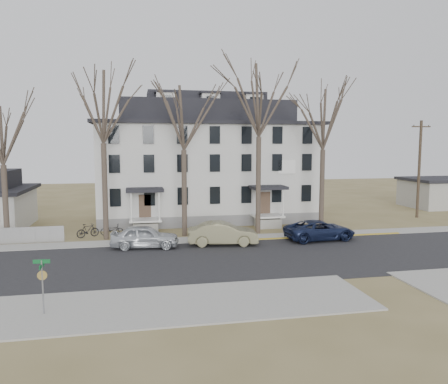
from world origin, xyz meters
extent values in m
plane|color=olive|center=(0.00, 0.00, 0.00)|extent=(120.00, 120.00, 0.00)
cube|color=#27272A|center=(0.00, 2.00, 0.00)|extent=(120.00, 10.00, 0.04)
cube|color=#A09F97|center=(0.00, 8.00, 0.00)|extent=(120.00, 2.00, 0.08)
cube|color=#A09F97|center=(-8.00, -5.00, 0.00)|extent=(20.00, 5.00, 0.08)
cube|color=gold|center=(5.00, 7.10, 0.00)|extent=(14.00, 0.25, 0.06)
cube|color=slate|center=(-2.00, 18.00, 0.50)|extent=(20.00, 10.00, 1.00)
cube|color=beige|center=(-2.00, 18.00, 5.00)|extent=(20.00, 10.00, 8.00)
cube|color=black|center=(-2.00, 18.00, 9.10)|extent=(20.80, 10.80, 0.30)
cube|color=black|center=(-2.00, 18.00, 10.25)|extent=(16.00, 7.00, 2.00)
cube|color=black|center=(-2.00, 18.00, 11.65)|extent=(11.00, 4.50, 0.80)
cube|color=white|center=(-8.00, 12.04, 1.00)|extent=(2.60, 2.00, 0.16)
cube|color=white|center=(2.50, 12.04, 1.00)|extent=(2.60, 2.00, 0.16)
cube|color=white|center=(4.50, 12.92, 5.20)|extent=(1.60, 0.08, 1.20)
cube|color=#A09F97|center=(26.00, 20.00, 1.50)|extent=(8.00, 6.00, 3.00)
cube|color=black|center=(26.00, 20.00, 3.20)|extent=(8.50, 6.50, 0.30)
cylinder|color=#473B31|center=(-11.00, 9.80, 3.64)|extent=(0.40, 0.40, 7.28)
cylinder|color=#473B31|center=(-5.00, 9.80, 3.38)|extent=(0.40, 0.40, 6.76)
cylinder|color=#473B31|center=(1.00, 9.80, 3.90)|extent=(0.40, 0.40, 7.80)
cylinder|color=#473B31|center=(6.50, 9.80, 3.38)|extent=(0.40, 0.40, 6.76)
cylinder|color=#473B31|center=(-18.00, 9.80, 2.86)|extent=(0.40, 0.40, 5.72)
cylinder|color=#3D3023|center=(18.50, 14.00, 4.75)|extent=(0.28, 0.28, 9.50)
cube|color=#3D3023|center=(18.50, 14.00, 8.90)|extent=(2.00, 0.12, 0.12)
imported|color=silver|center=(-8.16, 6.22, 0.79)|extent=(4.84, 2.38, 1.59)
imported|color=#736F4F|center=(-2.66, 6.05, 0.82)|extent=(5.18, 2.41, 1.64)
imported|color=#172040|center=(4.81, 6.22, 0.74)|extent=(5.49, 2.86, 1.48)
imported|color=black|center=(-10.63, 10.89, 0.47)|extent=(1.82, 0.76, 0.93)
imported|color=black|center=(-12.42, 10.55, 0.53)|extent=(1.81, 1.27, 1.07)
cylinder|color=gray|center=(-12.60, -5.11, 1.19)|extent=(0.06, 0.06, 2.39)
cube|color=#0C5926|center=(-12.60, -5.11, 2.34)|extent=(0.69, 0.03, 0.17)
cube|color=#0C5926|center=(-12.60, -5.11, 2.15)|extent=(0.03, 0.69, 0.17)
camera|label=1|loc=(-8.62, -24.04, 7.21)|focal=35.00mm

